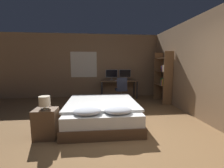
# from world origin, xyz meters

# --- Properties ---
(ground_plane) EXTENTS (20.00, 20.00, 0.00)m
(ground_plane) POSITION_xyz_m (0.00, 0.00, 0.00)
(ground_plane) COLOR brown
(wall_back) EXTENTS (12.00, 0.08, 2.70)m
(wall_back) POSITION_xyz_m (-0.01, 4.23, 1.35)
(wall_back) COLOR #8E7051
(wall_back) RESTS_ON ground_plane
(wall_side_right) EXTENTS (0.06, 12.00, 2.70)m
(wall_side_right) POSITION_xyz_m (2.14, 1.50, 1.35)
(wall_side_right) COLOR #8E7051
(wall_side_right) RESTS_ON ground_plane
(bed) EXTENTS (1.71, 1.96, 0.59)m
(bed) POSITION_xyz_m (-0.41, 1.22, 0.26)
(bed) COLOR brown
(bed) RESTS_ON ground_plane
(nightstand) EXTENTS (0.43, 0.35, 0.58)m
(nightstand) POSITION_xyz_m (-1.52, 0.54, 0.29)
(nightstand) COLOR brown
(nightstand) RESTS_ON ground_plane
(bedside_lamp) EXTENTS (0.21, 0.21, 0.25)m
(bedside_lamp) POSITION_xyz_m (-1.52, 0.54, 0.73)
(bedside_lamp) COLOR gray
(bedside_lamp) RESTS_ON nightstand
(desk) EXTENTS (1.55, 0.60, 0.76)m
(desk) POSITION_xyz_m (0.40, 3.86, 0.66)
(desk) COLOR #846042
(desk) RESTS_ON ground_plane
(monitor_left) EXTENTS (0.51, 0.16, 0.45)m
(monitor_left) POSITION_xyz_m (0.10, 4.06, 1.01)
(monitor_left) COLOR #B7B7BC
(monitor_left) RESTS_ON desk
(monitor_right) EXTENTS (0.51, 0.16, 0.45)m
(monitor_right) POSITION_xyz_m (0.69, 4.06, 1.01)
(monitor_right) COLOR #B7B7BC
(monitor_right) RESTS_ON desk
(keyboard) EXTENTS (0.37, 0.13, 0.02)m
(keyboard) POSITION_xyz_m (0.40, 3.67, 0.76)
(keyboard) COLOR #B7B7BC
(keyboard) RESTS_ON desk
(computer_mouse) EXTENTS (0.07, 0.05, 0.04)m
(computer_mouse) POSITION_xyz_m (0.68, 3.67, 0.77)
(computer_mouse) COLOR #B7B7BC
(computer_mouse) RESTS_ON desk
(office_chair) EXTENTS (0.52, 0.52, 0.94)m
(office_chair) POSITION_xyz_m (0.39, 3.18, 0.38)
(office_chair) COLOR black
(office_chair) RESTS_ON ground_plane
(bookshelf) EXTENTS (0.33, 0.88, 1.87)m
(bookshelf) POSITION_xyz_m (1.93, 2.89, 1.02)
(bookshelf) COLOR brown
(bookshelf) RESTS_ON ground_plane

